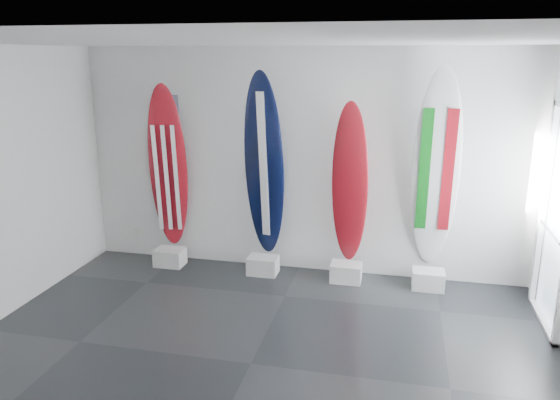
% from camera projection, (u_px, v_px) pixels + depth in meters
% --- Properties ---
extents(floor, '(6.00, 6.00, 0.00)m').
position_uv_depth(floor, '(251.00, 364.00, 5.20)').
color(floor, black).
rests_on(floor, ground).
extents(ceiling, '(6.00, 6.00, 0.00)m').
position_uv_depth(ceiling, '(246.00, 41.00, 4.42)').
color(ceiling, white).
rests_on(ceiling, wall_back).
extents(wall_back, '(6.00, 0.00, 6.00)m').
position_uv_depth(wall_back, '(300.00, 163.00, 7.16)').
color(wall_back, silver).
rests_on(wall_back, ground).
extents(wall_front, '(6.00, 0.00, 6.00)m').
position_uv_depth(wall_front, '(98.00, 370.00, 2.46)').
color(wall_front, silver).
rests_on(wall_front, ground).
extents(display_block_usa, '(0.40, 0.30, 0.24)m').
position_uv_depth(display_block_usa, '(170.00, 257.00, 7.61)').
color(display_block_usa, silver).
rests_on(display_block_usa, floor).
extents(surfboard_usa, '(0.58, 0.45, 2.31)m').
position_uv_depth(surfboard_usa, '(168.00, 168.00, 7.37)').
color(surfboard_usa, maroon).
rests_on(surfboard_usa, display_block_usa).
extents(display_block_navy, '(0.40, 0.30, 0.24)m').
position_uv_depth(display_block_navy, '(263.00, 265.00, 7.32)').
color(display_block_navy, silver).
rests_on(display_block_navy, floor).
extents(surfboard_navy, '(0.61, 0.40, 2.48)m').
position_uv_depth(surfboard_navy, '(264.00, 166.00, 7.06)').
color(surfboard_navy, black).
rests_on(surfboard_navy, display_block_navy).
extents(display_block_swiss, '(0.40, 0.30, 0.24)m').
position_uv_depth(display_block_swiss, '(346.00, 272.00, 7.08)').
color(display_block_swiss, silver).
rests_on(display_block_swiss, floor).
extents(surfboard_swiss, '(0.51, 0.29, 2.12)m').
position_uv_depth(surfboard_swiss, '(350.00, 184.00, 6.86)').
color(surfboard_swiss, maroon).
rests_on(surfboard_swiss, display_block_swiss).
extents(display_block_italy, '(0.40, 0.30, 0.24)m').
position_uv_depth(display_block_italy, '(428.00, 279.00, 6.85)').
color(display_block_italy, silver).
rests_on(display_block_italy, floor).
extents(surfboard_italy, '(0.58, 0.47, 2.55)m').
position_uv_depth(surfboard_italy, '(436.00, 171.00, 6.58)').
color(surfboard_italy, white).
rests_on(surfboard_italy, display_block_italy).
extents(wall_outlet, '(0.09, 0.02, 0.13)m').
position_uv_depth(wall_outlet, '(137.00, 232.00, 7.97)').
color(wall_outlet, silver).
rests_on(wall_outlet, wall_back).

